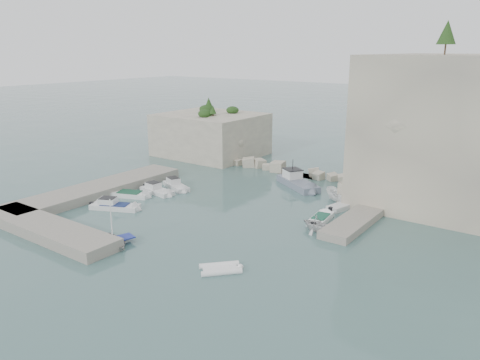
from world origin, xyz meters
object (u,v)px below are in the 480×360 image
Objects in this scene: tender_east_a at (317,231)px; motorboat_d at (115,209)px; motorboat_c at (130,196)px; tender_east_d at (341,203)px; tender_east_c at (343,208)px; motorboat_a at (176,188)px; rowboat at (113,245)px; work_boat at (298,187)px; motorboat_b at (157,193)px; tender_east_b at (321,221)px; inflatable_dinghy at (220,271)px.

motorboat_d is at bearing 117.20° from tender_east_a.
motorboat_c is 25.75m from tender_east_d.
tender_east_a is 0.72× the size of tender_east_c.
motorboat_a is at bearing 133.16° from tender_east_d.
motorboat_c is 0.90× the size of motorboat_d.
work_boat is (4.49, 26.90, 0.00)m from rowboat.
tender_east_c is at bearing 36.07° from motorboat_a.
motorboat_b is 1.16× the size of tender_east_c.
motorboat_b is 1.62× the size of tender_east_a.
tender_east_b is (12.79, 16.99, 0.00)m from rowboat.
tender_east_d is 0.57× the size of work_boat.
tender_east_d reaches higher than tender_east_a.
motorboat_d is 1.83× the size of tender_east_a.
tender_east_c is at bearing 5.01° from motorboat_c.
motorboat_d is 19.91m from inflatable_dinghy.
motorboat_b reaches higher than inflatable_dinghy.
motorboat_b is at bearing 47.27° from rowboat.
motorboat_a is 18.71m from rowboat.
motorboat_d is 1.31× the size of tender_east_c.
rowboat is at bearing 136.10° from tender_east_b.
rowboat is at bearing -67.60° from work_boat.
motorboat_d is at bearing 140.05° from tender_east_c.
tender_east_a reaches higher than motorboat_a.
motorboat_d is (0.09, -10.09, 0.00)m from motorboat_a.
motorboat_b is 0.64× the size of work_boat.
motorboat_d is at bearing -79.13° from motorboat_b.
motorboat_a is 20.83m from tender_east_b.
motorboat_a is 24.57m from inflatable_dinghy.
motorboat_a is 21.66m from tender_east_c.
rowboat is 19.82m from tender_east_a.
motorboat_a is 21.92m from tender_east_a.
motorboat_c is 6.31m from motorboat_a.
motorboat_a reaches higher than motorboat_c.
motorboat_b reaches higher than tender_east_c.
tender_east_d reaches higher than motorboat_c.
motorboat_a is 2.99m from motorboat_b.
motorboat_a is at bearing -109.52° from work_boat.
tender_east_a is at bearing -13.09° from motorboat_c.
motorboat_a is 21.23m from tender_east_d.
tender_east_d is (-0.96, 1.70, 0.00)m from tender_east_c.
motorboat_c is 1.17× the size of tender_east_b.
motorboat_a is at bearing 87.68° from motorboat_b.
rowboat is 25.76m from tender_east_c.
inflatable_dinghy is (19.27, -5.04, 0.00)m from motorboat_d.
motorboat_c is at bearing 94.27° from motorboat_d.
motorboat_b is 1.14× the size of tender_east_b.
tender_east_b is (1.47, 15.23, 0.00)m from inflatable_dinghy.
inflatable_dinghy is (21.58, -9.22, 0.00)m from motorboat_c.
inflatable_dinghy is 15.30m from tender_east_b.
tender_east_b is (20.74, 10.20, 0.00)m from motorboat_d.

